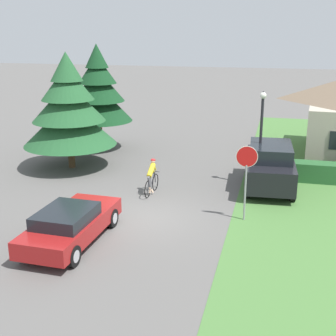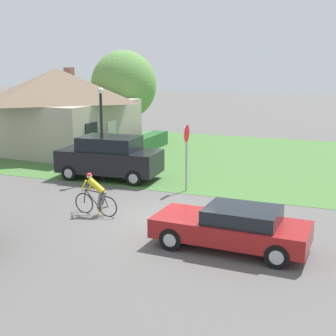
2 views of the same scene
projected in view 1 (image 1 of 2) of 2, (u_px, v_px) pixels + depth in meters
ground_plane at (144, 218)px, 17.67m from camera, size 140.00×140.00×0.00m
sedan_left_lane at (71, 224)px, 15.48m from camera, size 2.00×4.54×1.28m
cyclist at (151, 178)px, 20.07m from camera, size 0.44×1.76×1.53m
parked_suv_right at (270, 166)px, 20.80m from camera, size 2.31×4.81×1.99m
stop_sign at (246, 167)px, 16.93m from camera, size 0.79×0.07×2.85m
street_lamp at (261, 129)px, 20.54m from camera, size 0.29×0.29×4.31m
conifer_tall_near at (69, 110)px, 23.25m from camera, size 4.66×4.66×5.81m
conifer_tall_far at (98, 92)px, 26.76m from camera, size 3.88×3.88×6.06m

